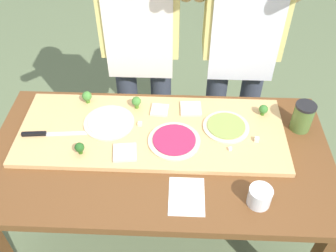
{
  "coord_description": "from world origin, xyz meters",
  "views": [
    {
      "loc": [
        0.08,
        -1.13,
        1.99
      ],
      "look_at": [
        0.03,
        0.08,
        0.83
      ],
      "focal_mm": 40.0,
      "sensor_mm": 36.0,
      "label": 1
    }
  ],
  "objects_px": {
    "broccoli_floret_back_mid": "(263,110)",
    "broccoli_floret_back_right": "(136,102)",
    "chefs_knife": "(46,134)",
    "cook_left": "(141,33)",
    "broccoli_floret_center_left": "(80,148)",
    "flour_cup": "(259,197)",
    "pizza_whole_beet_magenta": "(174,140)",
    "pizza_slice_near_right": "(191,109)",
    "cheese_crumble_a": "(257,139)",
    "cheese_crumble_b": "(140,124)",
    "cheese_crumble_c": "(230,149)",
    "pizza_whole_white_garlic": "(109,122)",
    "sauce_jar": "(303,117)",
    "cook_right": "(243,35)",
    "pizza_slice_center": "(125,152)",
    "pizza_whole_pesto_green": "(226,127)",
    "broccoli_floret_front_left": "(87,96)",
    "pizza_slice_far_left": "(160,110)",
    "prep_table": "(160,166)",
    "recipe_note": "(187,196)"
  },
  "relations": [
    {
      "from": "broccoli_floret_center_left",
      "to": "flour_cup",
      "type": "distance_m",
      "value": 0.78
    },
    {
      "from": "pizza_whole_pesto_green",
      "to": "cook_right",
      "type": "relative_size",
      "value": 0.13
    },
    {
      "from": "prep_table",
      "to": "recipe_note",
      "type": "xyz_separation_m",
      "value": [
        0.12,
        -0.24,
        0.1
      ]
    },
    {
      "from": "pizza_slice_near_right",
      "to": "cook_right",
      "type": "bearing_deg",
      "value": 52.32
    },
    {
      "from": "pizza_slice_near_right",
      "to": "cheese_crumble_c",
      "type": "xyz_separation_m",
      "value": [
        0.17,
        -0.26,
        0.0
      ]
    },
    {
      "from": "cheese_crumble_b",
      "to": "sauce_jar",
      "type": "distance_m",
      "value": 0.76
    },
    {
      "from": "flour_cup",
      "to": "cook_left",
      "type": "distance_m",
      "value": 1.03
    },
    {
      "from": "chefs_knife",
      "to": "cheese_crumble_c",
      "type": "xyz_separation_m",
      "value": [
        0.84,
        -0.06,
        0.0
      ]
    },
    {
      "from": "sauce_jar",
      "to": "broccoli_floret_front_left",
      "type": "bearing_deg",
      "value": 173.44
    },
    {
      "from": "prep_table",
      "to": "broccoli_floret_back_right",
      "type": "distance_m",
      "value": 0.34
    },
    {
      "from": "pizza_slice_far_left",
      "to": "prep_table",
      "type": "bearing_deg",
      "value": -86.85
    },
    {
      "from": "prep_table",
      "to": "broccoli_floret_front_left",
      "type": "bearing_deg",
      "value": 141.93
    },
    {
      "from": "pizza_whole_pesto_green",
      "to": "broccoli_floret_back_mid",
      "type": "relative_size",
      "value": 3.85
    },
    {
      "from": "pizza_slice_center",
      "to": "broccoli_floret_back_right",
      "type": "bearing_deg",
      "value": 86.1
    },
    {
      "from": "pizza_slice_far_left",
      "to": "pizza_slice_center",
      "type": "bearing_deg",
      "value": -115.39
    },
    {
      "from": "pizza_whole_white_garlic",
      "to": "broccoli_floret_center_left",
      "type": "xyz_separation_m",
      "value": [
        -0.1,
        -0.19,
        0.03
      ]
    },
    {
      "from": "pizza_whole_beet_magenta",
      "to": "broccoli_floret_front_left",
      "type": "relative_size",
      "value": 3.7
    },
    {
      "from": "cook_left",
      "to": "cheese_crumble_c",
      "type": "bearing_deg",
      "value": -53.46
    },
    {
      "from": "sauce_jar",
      "to": "cook_right",
      "type": "xyz_separation_m",
      "value": [
        -0.26,
        0.42,
        0.18
      ]
    },
    {
      "from": "chefs_knife",
      "to": "cook_left",
      "type": "bearing_deg",
      "value": 53.61
    },
    {
      "from": "prep_table",
      "to": "broccoli_floret_back_right",
      "type": "bearing_deg",
      "value": 115.8
    },
    {
      "from": "pizza_whole_pesto_green",
      "to": "pizza_slice_center",
      "type": "relative_size",
      "value": 2.12
    },
    {
      "from": "chefs_knife",
      "to": "cook_right",
      "type": "height_order",
      "value": "cook_right"
    },
    {
      "from": "pizza_whole_beet_magenta",
      "to": "pizza_slice_near_right",
      "type": "bearing_deg",
      "value": 71.2
    },
    {
      "from": "broccoli_floret_front_left",
      "to": "pizza_whole_beet_magenta",
      "type": "bearing_deg",
      "value": -30.08
    },
    {
      "from": "pizza_whole_white_garlic",
      "to": "broccoli_floret_center_left",
      "type": "bearing_deg",
      "value": -116.39
    },
    {
      "from": "pizza_slice_near_right",
      "to": "prep_table",
      "type": "bearing_deg",
      "value": -117.96
    },
    {
      "from": "pizza_slice_far_left",
      "to": "broccoli_floret_front_left",
      "type": "relative_size",
      "value": 1.31
    },
    {
      "from": "cheese_crumble_c",
      "to": "broccoli_floret_center_left",
      "type": "bearing_deg",
      "value": -176.08
    },
    {
      "from": "broccoli_floret_back_right",
      "to": "cook_left",
      "type": "height_order",
      "value": "cook_left"
    },
    {
      "from": "pizza_whole_white_garlic",
      "to": "broccoli_floret_back_right",
      "type": "relative_size",
      "value": 3.7
    },
    {
      "from": "sauce_jar",
      "to": "broccoli_floret_back_right",
      "type": "bearing_deg",
      "value": 173.61
    },
    {
      "from": "chefs_knife",
      "to": "flour_cup",
      "type": "distance_m",
      "value": 0.98
    },
    {
      "from": "broccoli_floret_back_mid",
      "to": "flour_cup",
      "type": "height_order",
      "value": "flour_cup"
    },
    {
      "from": "broccoli_floret_back_mid",
      "to": "pizza_whole_white_garlic",
      "type": "bearing_deg",
      "value": -172.8
    },
    {
      "from": "pizza_slice_far_left",
      "to": "pizza_slice_near_right",
      "type": "bearing_deg",
      "value": 6.26
    },
    {
      "from": "pizza_whole_white_garlic",
      "to": "cheese_crumble_b",
      "type": "relative_size",
      "value": 12.7
    },
    {
      "from": "pizza_slice_near_right",
      "to": "cheese_crumble_c",
      "type": "relative_size",
      "value": 7.26
    },
    {
      "from": "pizza_slice_near_right",
      "to": "broccoli_floret_front_left",
      "type": "relative_size",
      "value": 1.59
    },
    {
      "from": "pizza_whole_pesto_green",
      "to": "cheese_crumble_b",
      "type": "distance_m",
      "value": 0.4
    },
    {
      "from": "sauce_jar",
      "to": "prep_table",
      "type": "bearing_deg",
      "value": -164.86
    },
    {
      "from": "broccoli_floret_back_mid",
      "to": "broccoli_floret_back_right",
      "type": "bearing_deg",
      "value": 177.65
    },
    {
      "from": "cheese_crumble_c",
      "to": "sauce_jar",
      "type": "bearing_deg",
      "value": 27.23
    },
    {
      "from": "cheese_crumble_a",
      "to": "flour_cup",
      "type": "xyz_separation_m",
      "value": [
        -0.03,
        -0.32,
        0.0
      ]
    },
    {
      "from": "chefs_knife",
      "to": "cook_right",
      "type": "distance_m",
      "value": 1.09
    },
    {
      "from": "sauce_jar",
      "to": "cook_left",
      "type": "distance_m",
      "value": 0.91
    },
    {
      "from": "broccoli_floret_back_mid",
      "to": "recipe_note",
      "type": "height_order",
      "value": "broccoli_floret_back_mid"
    },
    {
      "from": "pizza_whole_beet_magenta",
      "to": "prep_table",
      "type": "bearing_deg",
      "value": -147.63
    },
    {
      "from": "cheese_crumble_a",
      "to": "cheese_crumble_b",
      "type": "xyz_separation_m",
      "value": [
        -0.54,
        0.08,
        -0.0
      ]
    },
    {
      "from": "cook_left",
      "to": "cheese_crumble_a",
      "type": "bearing_deg",
      "value": -43.49
    }
  ]
}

